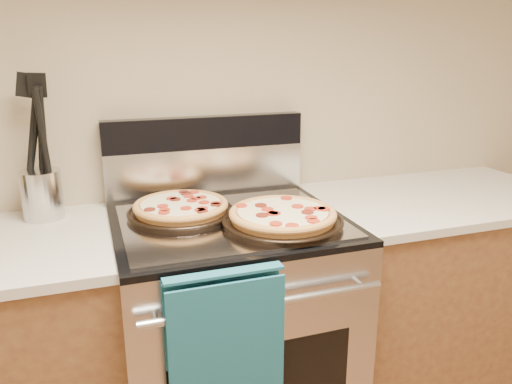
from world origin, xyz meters
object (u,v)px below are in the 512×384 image
object	(u,v)px
pepperoni_pizza_front	(283,217)
utensil_crock	(42,194)
pepperoni_pizza_back	(181,208)
range_body	(231,341)

from	to	relation	value
pepperoni_pizza_front	utensil_crock	size ratio (longest dim) A/B	2.30
pepperoni_pizza_back	utensil_crock	xyz separation A→B (m)	(-0.44, 0.17, 0.04)
pepperoni_pizza_back	pepperoni_pizza_front	distance (m)	0.35
pepperoni_pizza_front	utensil_crock	xyz separation A→B (m)	(-0.73, 0.37, 0.04)
pepperoni_pizza_front	range_body	bearing A→B (deg)	138.08
pepperoni_pizza_back	range_body	bearing A→B (deg)	-25.39
utensil_crock	pepperoni_pizza_back	bearing A→B (deg)	-21.28
pepperoni_pizza_back	utensil_crock	bearing A→B (deg)	158.72
pepperoni_pizza_back	utensil_crock	world-z (taller)	utensil_crock
pepperoni_pizza_back	utensil_crock	size ratio (longest dim) A/B	2.13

